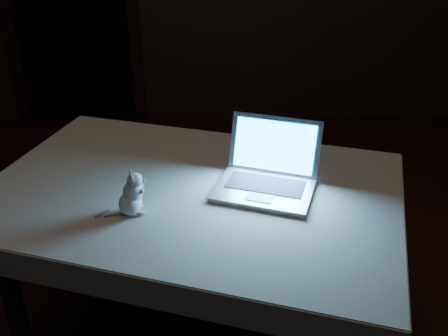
{
  "coord_description": "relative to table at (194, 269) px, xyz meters",
  "views": [
    {
      "loc": [
        0.03,
        -1.55,
        1.7
      ],
      "look_at": [
        0.06,
        0.06,
        0.83
      ],
      "focal_mm": 40.0,
      "sensor_mm": 36.0,
      "label": 1
    }
  ],
  "objects": [
    {
      "name": "plush_mouse",
      "position": [
        -0.19,
        -0.16,
        0.46
      ],
      "size": [
        0.15,
        0.15,
        0.16
      ],
      "primitive_type": null,
      "rotation": [
        0.0,
        0.0,
        -0.3
      ],
      "color": "silver",
      "rests_on": "tablecloth"
    },
    {
      "name": "table",
      "position": [
        0.0,
        0.0,
        0.0
      ],
      "size": [
        1.6,
        1.27,
        0.75
      ],
      "primitive_type": null,
      "rotation": [
        0.0,
        0.0,
        -0.3
      ],
      "color": "black",
      "rests_on": "floor"
    },
    {
      "name": "tablecloth",
      "position": [
        -0.08,
        -0.05,
        0.33
      ],
      "size": [
        1.57,
        1.11,
        0.11
      ],
      "primitive_type": null,
      "rotation": [
        0.0,
        0.0,
        -0.07
      ],
      "color": "beige",
      "rests_on": "table"
    },
    {
      "name": "laptop",
      "position": [
        0.27,
        -0.04,
        0.5
      ],
      "size": [
        0.42,
        0.4,
        0.23
      ],
      "primitive_type": null,
      "rotation": [
        0.0,
        0.0,
        -0.33
      ],
      "color": "#A7A8AC",
      "rests_on": "tablecloth"
    }
  ]
}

